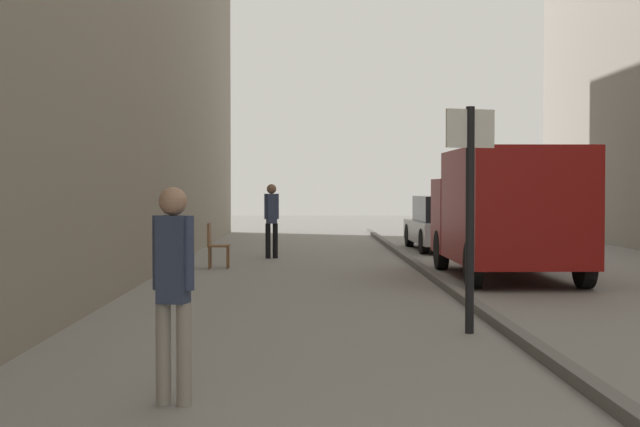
{
  "coord_description": "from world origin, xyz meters",
  "views": [
    {
      "loc": [
        -0.72,
        -1.93,
        1.67
      ],
      "look_at": [
        -0.5,
        13.52,
        1.23
      ],
      "focal_mm": 50.57,
      "sensor_mm": 36.0,
      "label": 1
    }
  ],
  "objects_px": {
    "delivery_van": "(506,210)",
    "parked_car": "(447,224)",
    "pedestrian_main_foreground": "(272,215)",
    "street_sign_post": "(470,199)",
    "pedestrian_mid_block": "(173,280)",
    "cafe_chair_near_window": "(215,242)"
  },
  "relations": [
    {
      "from": "pedestrian_main_foreground",
      "to": "cafe_chair_near_window",
      "type": "xyz_separation_m",
      "value": [
        -1.08,
        -2.65,
        -0.47
      ]
    },
    {
      "from": "delivery_van",
      "to": "pedestrian_main_foreground",
      "type": "bearing_deg",
      "value": 133.49
    },
    {
      "from": "parked_car",
      "to": "street_sign_post",
      "type": "bearing_deg",
      "value": -98.72
    },
    {
      "from": "parked_car",
      "to": "cafe_chair_near_window",
      "type": "xyz_separation_m",
      "value": [
        -5.67,
        -5.45,
        -0.17
      ]
    },
    {
      "from": "delivery_van",
      "to": "street_sign_post",
      "type": "distance_m",
      "value": 6.56
    },
    {
      "from": "pedestrian_mid_block",
      "to": "parked_car",
      "type": "bearing_deg",
      "value": 87.95
    },
    {
      "from": "pedestrian_main_foreground",
      "to": "parked_car",
      "type": "relative_size",
      "value": 0.42
    },
    {
      "from": "pedestrian_mid_block",
      "to": "parked_car",
      "type": "relative_size",
      "value": 0.4
    },
    {
      "from": "pedestrian_mid_block",
      "to": "delivery_van",
      "type": "distance_m",
      "value": 10.76
    },
    {
      "from": "cafe_chair_near_window",
      "to": "parked_car",
      "type": "bearing_deg",
      "value": 133.6
    },
    {
      "from": "parked_car",
      "to": "pedestrian_main_foreground",
      "type": "bearing_deg",
      "value": -149.65
    },
    {
      "from": "parked_car",
      "to": "street_sign_post",
      "type": "distance_m",
      "value": 13.98
    },
    {
      "from": "delivery_van",
      "to": "parked_car",
      "type": "distance_m",
      "value": 7.56
    },
    {
      "from": "cafe_chair_near_window",
      "to": "delivery_van",
      "type": "bearing_deg",
      "value": 69.31
    },
    {
      "from": "delivery_van",
      "to": "street_sign_post",
      "type": "xyz_separation_m",
      "value": [
        -1.82,
        -6.29,
        0.28
      ]
    },
    {
      "from": "delivery_van",
      "to": "parked_car",
      "type": "bearing_deg",
      "value": 89.31
    },
    {
      "from": "street_sign_post",
      "to": "pedestrian_main_foreground",
      "type": "bearing_deg",
      "value": -92.46
    },
    {
      "from": "pedestrian_main_foreground",
      "to": "street_sign_post",
      "type": "distance_m",
      "value": 11.37
    },
    {
      "from": "delivery_van",
      "to": "parked_car",
      "type": "relative_size",
      "value": 1.2
    },
    {
      "from": "delivery_van",
      "to": "cafe_chair_near_window",
      "type": "distance_m",
      "value": 6.02
    },
    {
      "from": "pedestrian_main_foreground",
      "to": "parked_car",
      "type": "xyz_separation_m",
      "value": [
        4.59,
        2.79,
        -0.3
      ]
    },
    {
      "from": "delivery_van",
      "to": "parked_car",
      "type": "xyz_separation_m",
      "value": [
        0.07,
        7.53,
        -0.56
      ]
    }
  ]
}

